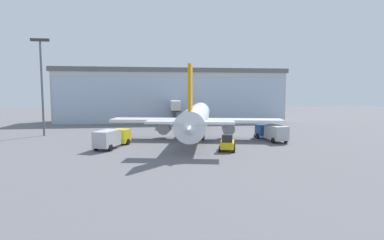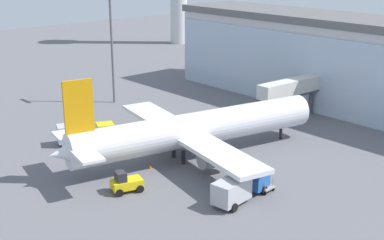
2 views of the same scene
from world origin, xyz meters
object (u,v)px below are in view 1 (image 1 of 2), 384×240
(apron_light_mast, at_px, (42,78))
(catering_truck, at_px, (112,138))
(jet_bridge, at_px, (175,106))
(pushback_tug, at_px, (227,144))
(fuel_truck, at_px, (272,132))
(safety_cone_nose, at_px, (198,143))
(airplane, at_px, (196,118))
(safety_cone_wingtip, at_px, (127,137))
(baggage_cart, at_px, (263,135))

(apron_light_mast, xyz_separation_m, catering_truck, (13.92, -14.05, -9.02))
(jet_bridge, relative_size, pushback_tug, 3.54)
(apron_light_mast, height_order, fuel_truck, apron_light_mast)
(catering_truck, distance_m, safety_cone_nose, 12.83)
(airplane, xyz_separation_m, fuel_truck, (11.87, -4.37, -2.10))
(safety_cone_wingtip, bearing_deg, baggage_cart, -5.37)
(jet_bridge, bearing_deg, apron_light_mast, 122.36)
(airplane, distance_m, pushback_tug, 12.23)
(apron_light_mast, distance_m, airplane, 28.98)
(jet_bridge, height_order, fuel_truck, jet_bridge)
(baggage_cart, distance_m, safety_cone_nose, 13.30)
(jet_bridge, relative_size, catering_truck, 1.67)
(apron_light_mast, relative_size, safety_cone_nose, 31.88)
(airplane, relative_size, safety_cone_nose, 64.57)
(jet_bridge, relative_size, safety_cone_nose, 23.03)
(safety_cone_nose, bearing_deg, apron_light_mast, 154.12)
(pushback_tug, bearing_deg, fuel_truck, -35.64)
(catering_truck, bearing_deg, pushback_tug, -83.68)
(safety_cone_wingtip, bearing_deg, catering_truck, -99.92)
(baggage_cart, bearing_deg, pushback_tug, -135.67)
(jet_bridge, bearing_deg, baggage_cart, -146.32)
(catering_truck, bearing_deg, jet_bridge, 0.45)
(pushback_tug, height_order, safety_cone_nose, pushback_tug)
(jet_bridge, relative_size, fuel_truck, 1.68)
(fuel_truck, bearing_deg, pushback_tug, 120.61)
(fuel_truck, xyz_separation_m, safety_cone_wingtip, (-23.76, 5.67, -1.19))
(apron_light_mast, xyz_separation_m, safety_cone_nose, (26.65, -12.93, -10.21))
(safety_cone_nose, distance_m, safety_cone_wingtip, 13.45)
(baggage_cart, bearing_deg, catering_truck, -171.22)
(catering_truck, relative_size, safety_cone_nose, 13.80)
(jet_bridge, xyz_separation_m, catering_truck, (-11.38, -28.66, -3.16))
(apron_light_mast, relative_size, catering_truck, 2.31)
(apron_light_mast, relative_size, fuel_truck, 2.33)
(jet_bridge, height_order, baggage_cart, jet_bridge)
(jet_bridge, distance_m, safety_cone_nose, 27.91)
(apron_light_mast, height_order, catering_truck, apron_light_mast)
(apron_light_mast, bearing_deg, fuel_truck, -15.97)
(safety_cone_nose, bearing_deg, jet_bridge, 92.81)
(safety_cone_nose, height_order, safety_cone_wingtip, same)
(jet_bridge, bearing_deg, pushback_tug, -169.97)
(safety_cone_nose, relative_size, safety_cone_wingtip, 1.00)
(pushback_tug, bearing_deg, airplane, 28.35)
(apron_light_mast, bearing_deg, safety_cone_wingtip, -19.78)
(safety_cone_nose, bearing_deg, baggage_cart, 22.90)
(jet_bridge, bearing_deg, safety_cone_wingtip, 156.21)
(apron_light_mast, distance_m, fuel_truck, 41.72)
(airplane, relative_size, safety_cone_wingtip, 64.57)
(airplane, relative_size, catering_truck, 4.68)
(fuel_truck, relative_size, safety_cone_nose, 13.67)
(apron_light_mast, xyz_separation_m, baggage_cart, (38.90, -7.75, -9.99))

